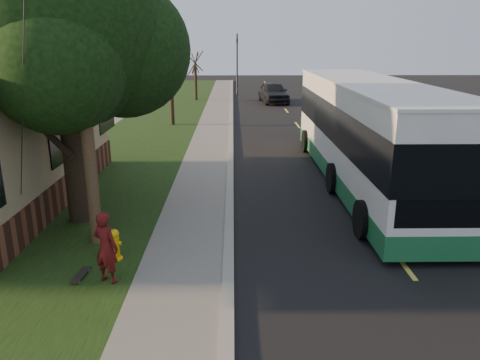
% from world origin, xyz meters
% --- Properties ---
extents(ground, '(120.00, 120.00, 0.00)m').
position_xyz_m(ground, '(0.00, 0.00, 0.00)').
color(ground, black).
rests_on(ground, ground).
extents(road, '(8.00, 80.00, 0.01)m').
position_xyz_m(road, '(4.00, 10.00, 0.01)').
color(road, black).
rests_on(road, ground).
extents(curb, '(0.25, 80.00, 0.12)m').
position_xyz_m(curb, '(0.00, 10.00, 0.06)').
color(curb, gray).
rests_on(curb, ground).
extents(sidewalk, '(2.00, 80.00, 0.08)m').
position_xyz_m(sidewalk, '(-1.00, 10.00, 0.04)').
color(sidewalk, slate).
rests_on(sidewalk, ground).
extents(grass_verge, '(5.00, 80.00, 0.07)m').
position_xyz_m(grass_verge, '(-4.50, 10.00, 0.04)').
color(grass_verge, black).
rests_on(grass_verge, ground).
extents(fire_hydrant, '(0.32, 0.32, 0.74)m').
position_xyz_m(fire_hydrant, '(-2.60, 0.00, 0.43)').
color(fire_hydrant, yellow).
rests_on(fire_hydrant, grass_verge).
extents(utility_pole, '(2.86, 3.21, 9.07)m').
position_xyz_m(utility_pole, '(-3.31, 0.99, 4.63)').
color(utility_pole, '#473321').
rests_on(utility_pole, ground).
extents(leafy_tree, '(6.30, 6.00, 7.80)m').
position_xyz_m(leafy_tree, '(-4.17, 2.65, 5.17)').
color(leafy_tree, black).
rests_on(leafy_tree, grass_verge).
extents(bare_tree_near, '(1.38, 1.21, 4.31)m').
position_xyz_m(bare_tree_near, '(-3.50, 18.00, 2.15)').
color(bare_tree_near, black).
rests_on(bare_tree_near, grass_verge).
extents(bare_tree_far, '(1.38, 1.21, 4.03)m').
position_xyz_m(bare_tree_far, '(-3.00, 30.00, 2.00)').
color(bare_tree_far, black).
rests_on(bare_tree_far, grass_verge).
extents(traffic_signal, '(0.18, 0.22, 5.50)m').
position_xyz_m(traffic_signal, '(0.50, 34.00, 3.16)').
color(traffic_signal, '#2D2D30').
rests_on(traffic_signal, ground).
extents(transit_bus, '(3.06, 13.27, 3.59)m').
position_xyz_m(transit_bus, '(4.83, 6.12, 1.91)').
color(transit_bus, silver).
rests_on(transit_bus, ground).
extents(skateboarder, '(0.67, 0.58, 1.55)m').
position_xyz_m(skateboarder, '(-2.50, -1.02, 0.84)').
color(skateboarder, '#4B0F0F').
rests_on(skateboarder, grass_verge).
extents(skateboard_main, '(0.25, 0.76, 0.07)m').
position_xyz_m(skateboard_main, '(-3.14, -0.84, 0.12)').
color(skateboard_main, black).
rests_on(skateboard_main, grass_verge).
extents(dumpster, '(1.35, 1.10, 1.13)m').
position_xyz_m(dumpster, '(-7.50, 5.76, 0.61)').
color(dumpster, black).
rests_on(dumpster, building_lot).
extents(distant_car, '(2.49, 5.12, 1.68)m').
position_xyz_m(distant_car, '(3.42, 28.67, 0.84)').
color(distant_car, black).
rests_on(distant_car, ground).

